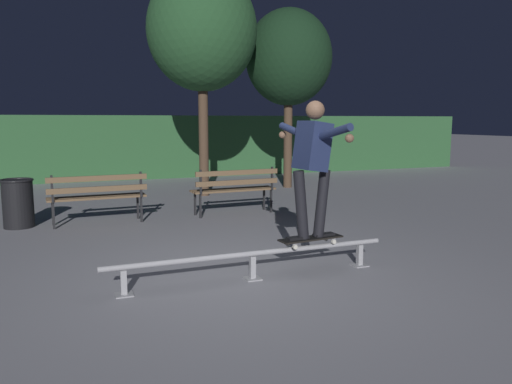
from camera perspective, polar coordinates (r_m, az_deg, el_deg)
name	(u,v)px	position (r m, az deg, el deg)	size (l,w,h in m)	color
ground_plane	(249,276)	(5.72, -0.83, -9.56)	(90.00, 90.00, 0.00)	gray
hedge_backdrop	(125,147)	(15.65, -14.68, 4.99)	(24.00, 1.20, 1.89)	#2D5B33
grind_rail	(253,258)	(5.55, -0.40, -7.54)	(3.27, 0.18, 0.32)	#9E9EA3
skateboard	(311,239)	(5.81, 6.28, -5.33)	(0.80, 0.28, 0.09)	black
skateboarder	(312,158)	(5.66, 6.46, 3.92)	(0.63, 1.40, 1.56)	black
park_bench_leftmost	(98,193)	(8.76, -17.64, -0.13)	(1.61, 0.48, 0.88)	black
park_bench_left_center	(235,186)	(9.26, -2.40, 0.68)	(1.61, 0.48, 0.88)	black
tree_far_right	(289,58)	(13.13, 3.75, 15.00)	(2.20, 2.20, 4.54)	#4C3828
tree_behind_benches	(202,31)	(11.81, -6.18, 17.83)	(2.47, 2.47, 5.11)	#4C3828
trash_can	(18,203)	(9.05, -25.54, -1.09)	(0.52, 0.52, 0.80)	black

